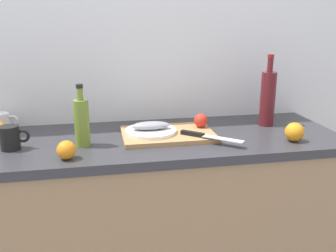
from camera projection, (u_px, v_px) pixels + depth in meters
The scene contains 13 objects.
back_wall at pixel (117, 53), 1.88m from camera, with size 3.20×0.05×2.50m, color white.
kitchen_counter at pixel (127, 227), 1.80m from camera, with size 2.00×0.60×0.90m.
cutting_board at pixel (168, 134), 1.70m from camera, with size 0.42×0.29×0.02m, color tan.
white_plate at pixel (151, 131), 1.70m from camera, with size 0.23×0.23×0.01m, color white.
fish_fillet at pixel (151, 126), 1.69m from camera, with size 0.18×0.07×0.04m, color gray.
chef_knife at pixel (203, 136), 1.62m from camera, with size 0.24×0.21×0.02m.
tomato_0 at pixel (201, 120), 1.77m from camera, with size 0.07×0.07×0.07m, color red.
olive_oil_bottle at pixel (82, 122), 1.55m from camera, with size 0.06×0.06×0.26m.
wine_bottle at pixel (268, 98), 1.85m from camera, with size 0.07×0.07×0.35m.
coffee_mug_1 at pixel (11, 138), 1.53m from camera, with size 0.12×0.08×0.10m.
coffee_mug_2 at pixel (1, 122), 1.78m from camera, with size 0.13×0.09×0.09m.
orange_0 at pixel (294, 132), 1.63m from camera, with size 0.08×0.08×0.08m, color orange.
orange_1 at pixel (66, 150), 1.42m from camera, with size 0.07×0.07×0.07m, color orange.
Camera 1 is at (-0.10, -1.60, 1.43)m, focal length 39.77 mm.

